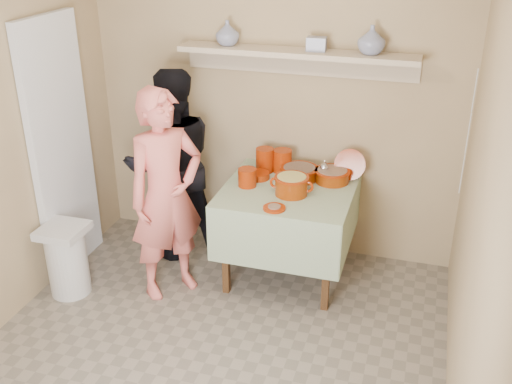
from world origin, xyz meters
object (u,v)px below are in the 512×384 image
(cazuela_rice, at_px, (292,184))
(person_cook, at_px, (166,195))
(trash_bin, at_px, (67,259))
(person_helper, at_px, (172,165))
(serving_table, at_px, (289,202))

(cazuela_rice, bearing_deg, person_cook, -157.49)
(cazuela_rice, distance_m, trash_bin, 1.77)
(person_helper, xyz_separation_m, cazuela_rice, (1.04, -0.20, 0.06))
(person_helper, xyz_separation_m, trash_bin, (-0.53, -0.81, -0.51))
(cazuela_rice, relative_size, trash_bin, 0.59)
(serving_table, relative_size, trash_bin, 1.74)
(person_helper, distance_m, serving_table, 1.01)
(person_cook, bearing_deg, serving_table, -21.27)
(trash_bin, bearing_deg, person_helper, 56.74)
(person_cook, height_order, cazuela_rice, person_cook)
(serving_table, bearing_deg, person_cook, -150.13)
(person_cook, height_order, serving_table, person_cook)
(person_helper, height_order, cazuela_rice, person_helper)
(person_cook, bearing_deg, trash_bin, 148.82)
(serving_table, bearing_deg, person_helper, 175.01)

